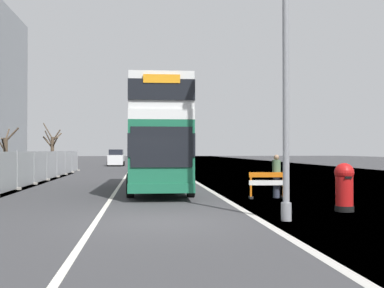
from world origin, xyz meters
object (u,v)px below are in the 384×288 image
at_px(car_receding_far, 116,158).
at_px(pedestrian_at_kerb, 276,176).
at_px(car_oncoming_near, 152,160).
at_px(roadworks_barrier, 267,183).
at_px(car_receding_mid, 153,159).
at_px(double_decker_bus, 160,136).
at_px(lamppost_foreground, 286,54).
at_px(red_pillar_postbox, 344,185).

xyz_separation_m(car_receding_far, pedestrian_at_kerb, (8.71, -38.34, -0.08)).
bearing_deg(pedestrian_at_kerb, car_oncoming_near, 101.36).
xyz_separation_m(roadworks_barrier, car_receding_mid, (-3.96, 29.31, 0.40)).
bearing_deg(car_receding_mid, roadworks_barrier, -82.31).
height_order(double_decker_bus, lamppost_foreground, lamppost_foreground).
xyz_separation_m(double_decker_bus, car_receding_mid, (0.20, 25.25, -1.58)).
bearing_deg(pedestrian_at_kerb, double_decker_bus, 139.95).
height_order(double_decker_bus, red_pillar_postbox, double_decker_bus).
distance_m(lamppost_foreground, car_receding_mid, 35.20).
xyz_separation_m(red_pillar_postbox, roadworks_barrier, (-1.39, 3.97, -0.21)).
relative_size(roadworks_barrier, car_oncoming_near, 0.38).
height_order(red_pillar_postbox, car_oncoming_near, car_oncoming_near).
distance_m(double_decker_bus, roadworks_barrier, 6.14).
bearing_deg(lamppost_foreground, double_decker_bus, 107.87).
relative_size(car_oncoming_near, car_receding_mid, 1.01).
bearing_deg(lamppost_foreground, car_receding_far, 99.29).
bearing_deg(car_receding_mid, double_decker_bus, -90.46).
relative_size(roadworks_barrier, car_receding_mid, 0.38).
bearing_deg(car_receding_mid, car_oncoming_near, -91.36).
bearing_deg(car_receding_far, lamppost_foreground, -80.71).
distance_m(car_oncoming_near, pedestrian_at_kerb, 23.13).
bearing_deg(double_decker_bus, red_pillar_postbox, -55.35).
bearing_deg(car_receding_mid, pedestrian_at_kerb, -81.40).
bearing_deg(double_decker_bus, lamppost_foreground, -72.13).
height_order(double_decker_bus, pedestrian_at_kerb, double_decker_bus).
bearing_deg(roadworks_barrier, car_oncoming_near, 100.19).
xyz_separation_m(car_receding_mid, car_receding_far, (-4.31, 9.22, -0.07)).
xyz_separation_m(double_decker_bus, lamppost_foreground, (3.11, -9.65, 2.00)).
bearing_deg(car_oncoming_near, double_decker_bus, -90.15).
bearing_deg(double_decker_bus, roadworks_barrier, -44.32).
relative_size(lamppost_foreground, roadworks_barrier, 6.51).
bearing_deg(car_receding_far, red_pillar_postbox, -77.20).
distance_m(double_decker_bus, pedestrian_at_kerb, 6.26).
height_order(lamppost_foreground, car_oncoming_near, lamppost_foreground).
height_order(car_receding_mid, pedestrian_at_kerb, car_receding_mid).
distance_m(lamppost_foreground, red_pillar_postbox, 4.77).
xyz_separation_m(double_decker_bus, car_oncoming_near, (0.05, 18.80, -1.56)).
bearing_deg(car_receding_far, pedestrian_at_kerb, -77.20).
height_order(lamppost_foreground, car_receding_far, lamppost_foreground).
distance_m(car_oncoming_near, car_receding_mid, 6.45).
bearing_deg(red_pillar_postbox, lamppost_foreground, -146.34).
xyz_separation_m(red_pillar_postbox, car_receding_mid, (-5.34, 33.27, 0.19)).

